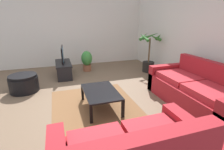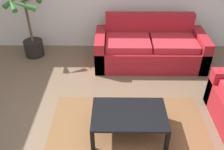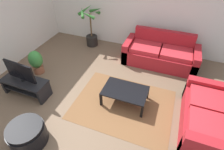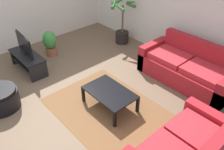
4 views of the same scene
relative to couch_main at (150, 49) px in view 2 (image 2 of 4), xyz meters
name	(u,v)px [view 2 (image 2 of 4)]	position (x,y,z in m)	size (l,w,h in m)	color
couch_main	(150,49)	(0.00, 0.00, 0.00)	(2.08, 0.90, 0.90)	maroon
coffee_table	(129,116)	(-0.49, -1.85, 0.02)	(0.98, 0.63, 0.37)	black
area_rug	(129,138)	(-0.49, -1.95, -0.30)	(2.20, 1.70, 0.01)	brown
potted_palm	(31,33)	(-2.35, 0.27, 0.20)	(0.77, 0.74, 1.29)	black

